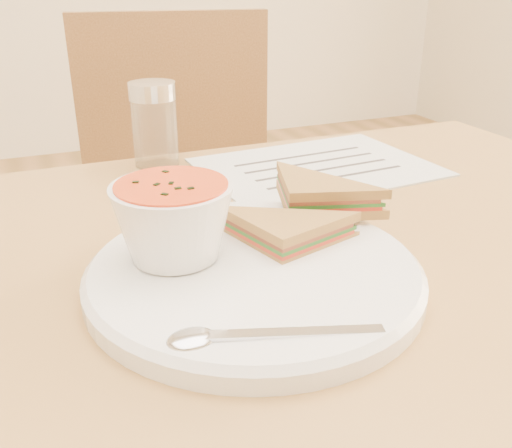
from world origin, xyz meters
name	(u,v)px	position (x,y,z in m)	size (l,w,h in m)	color
chair_far	(191,253)	(0.02, 0.54, 0.47)	(0.42, 0.42, 0.94)	brown
plate	(254,275)	(-0.09, -0.07, 0.76)	(0.31, 0.31, 0.02)	white
soup_bowl	(174,225)	(-0.15, -0.03, 0.80)	(0.11, 0.11, 0.08)	white
sandwich_half_a	(283,256)	(-0.07, -0.09, 0.78)	(0.10, 0.10, 0.03)	#AA783C
sandwich_half_b	(289,209)	(-0.03, -0.02, 0.79)	(0.11, 0.11, 0.03)	#AA783C
spoon	(267,335)	(-0.12, -0.18, 0.77)	(0.19, 0.04, 0.01)	silver
paper_menu	(317,167)	(0.12, 0.20, 0.75)	(0.32, 0.24, 0.00)	silver
condiment_shaker	(155,124)	(-0.09, 0.31, 0.81)	(0.07, 0.07, 0.12)	silver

